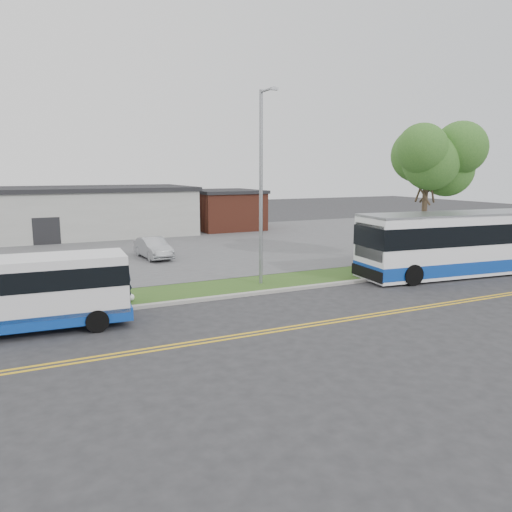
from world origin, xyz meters
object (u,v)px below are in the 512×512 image
streetlight_near (262,182)px  transit_bus (464,243)px  parked_car_a (153,248)px  pedestrian (124,281)px  tree_east (427,163)px  shuttle_bus (45,291)px

streetlight_near → transit_bus: size_ratio=0.74×
transit_bus → parked_car_a: 18.98m
streetlight_near → pedestrian: streetlight_near is taller
streetlight_near → parked_car_a: bearing=107.6°
tree_east → shuttle_bus: 22.03m
shuttle_bus → parked_car_a: shuttle_bus is taller
tree_east → parked_car_a: tree_east is taller
transit_bus → tree_east: bearing=105.1°
pedestrian → parked_car_a: 11.26m
streetlight_near → transit_bus: (11.46, -2.44, -3.47)m
streetlight_near → transit_bus: streetlight_near is taller
shuttle_bus → pedestrian: bearing=36.2°
streetlight_near → shuttle_bus: streetlight_near is taller
pedestrian → parked_car_a: size_ratio=0.47×
tree_east → streetlight_near: (-11.00, -0.27, -0.97)m
transit_bus → parked_car_a: size_ratio=3.12×
transit_bus → pedestrian: (-18.49, 1.61, -0.71)m
tree_east → transit_bus: size_ratio=0.65×
parked_car_a → transit_bus: bearing=-44.8°
transit_bus → pedestrian: bearing=-179.4°
shuttle_bus → pedestrian: (3.25, 2.10, -0.39)m
shuttle_bus → parked_car_a: 14.56m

